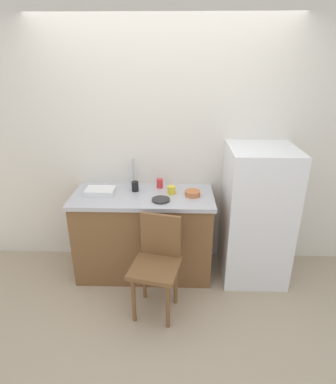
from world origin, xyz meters
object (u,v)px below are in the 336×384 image
Objects in this scene: hotplate at (161,200)px; cup_black at (135,186)px; chair at (157,261)px; dish_tray at (100,191)px; cup_yellow at (171,190)px; refrigerator at (256,215)px; terracotta_bowl at (193,193)px; cup_red at (160,183)px.

hotplate is 0.36m from cup_black.
dish_tray reaches higher than chair.
refrigerator is at bearing -2.84° from cup_yellow.
cup_yellow is 0.81× the size of cup_black.
dish_tray is at bearing 177.92° from terracotta_bowl.
refrigerator is at bearing -1.17° from dish_tray.
cup_black reaches higher than cup_yellow.
cup_yellow is (-0.21, 0.04, 0.01)m from terracotta_bowl.
chair is at bearing -68.66° from cup_black.
refrigerator is at bearing 0.14° from terracotta_bowl.
chair is 0.75m from terracotta_bowl.
hotplate reaches higher than chair.
dish_tray is at bearing -179.16° from cup_yellow.
cup_red reaches higher than hotplate.
cup_black is 0.26m from cup_red.
hotplate is at bearing -85.30° from cup_red.
refrigerator is 1.02m from cup_red.
cup_red reaches higher than chair.
cup_yellow is (0.11, 0.59, 0.43)m from chair.
terracotta_bowl is 0.21m from cup_yellow.
terracotta_bowl is at bearing 71.65° from chair.
refrigerator is 4.89× the size of dish_tray.
terracotta_bowl is (-0.64, -0.00, 0.23)m from refrigerator.
cup_red is at bearing 15.90° from dish_tray.
refrigerator is 0.97m from hotplate.
refrigerator reaches higher than cup_red.
refrigerator reaches higher than cup_yellow.
cup_red is at bearing 21.45° from cup_black.
refrigerator reaches higher than dish_tray.
cup_red reaches higher than terracotta_bowl.
terracotta_bowl reaches higher than hotplate.
cup_red is at bearing 168.46° from refrigerator.
terracotta_bowl is at bearing -31.13° from cup_red.
cup_black reaches higher than terracotta_bowl.
refrigerator reaches higher than hotplate.
cup_black is (-0.37, 0.06, 0.01)m from cup_yellow.
cup_red is at bearing 102.88° from chair.
terracotta_bowl is 0.87× the size of hotplate.
cup_black reaches higher than chair.
cup_black is 1.07× the size of cup_red.
cup_black is at bearing 123.49° from chair.
hotplate is 1.69× the size of cup_black.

